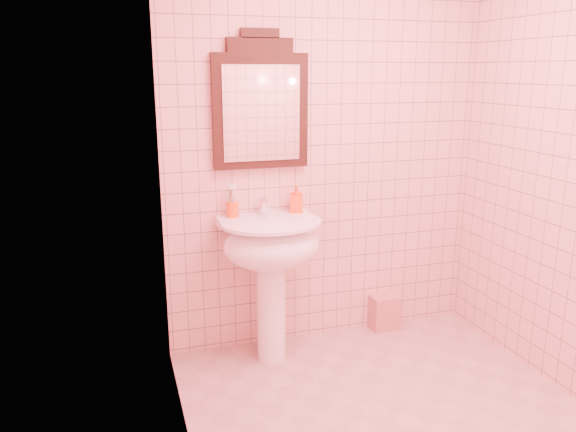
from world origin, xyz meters
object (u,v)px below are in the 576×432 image
object	(u,v)px
soap_dispenser	(296,199)
toothbrush_cup	(233,209)
mirror	(261,105)
pedestal_sink	(271,255)
towel	(384,312)

from	to	relation	value
soap_dispenser	toothbrush_cup	bearing A→B (deg)	-163.72
mirror	toothbrush_cup	bearing A→B (deg)	-165.03
mirror	toothbrush_cup	size ratio (longest dim) A/B	4.63
pedestal_sink	mirror	distance (m)	0.86
towel	pedestal_sink	bearing A→B (deg)	-168.58
mirror	towel	distance (m)	1.62
mirror	soap_dispenser	size ratio (longest dim) A/B	4.70
towel	soap_dispenser	bearing A→B (deg)	-177.84
soap_dispenser	pedestal_sink	bearing A→B (deg)	-126.91
soap_dispenser	towel	distance (m)	1.05
mirror	soap_dispenser	world-z (taller)	mirror
soap_dispenser	towel	xyz separation A→B (m)	(0.64, 0.02, -0.83)
pedestal_sink	soap_dispenser	xyz separation A→B (m)	(0.20, 0.14, 0.28)
towel	mirror	bearing A→B (deg)	177.78
toothbrush_cup	soap_dispenser	bearing A→B (deg)	-0.87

